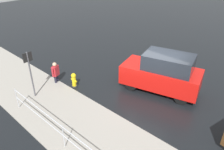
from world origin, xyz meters
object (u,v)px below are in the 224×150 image
fire_hydrant (74,80)px  sign_post (30,68)px  pedestrian (56,71)px  moving_hatchback (162,73)px

fire_hydrant → sign_post: sign_post is taller
pedestrian → fire_hydrant: bearing=-160.1°
fire_hydrant → moving_hatchback: bearing=-141.9°
pedestrian → sign_post: bearing=103.1°
moving_hatchback → pedestrian: 5.68m
pedestrian → sign_post: (-0.36, 1.54, 0.90)m
moving_hatchback → sign_post: 6.44m
moving_hatchback → fire_hydrant: moving_hatchback is taller
moving_hatchback → pedestrian: (4.67, 3.21, -0.34)m
fire_hydrant → sign_post: size_ratio=0.33×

